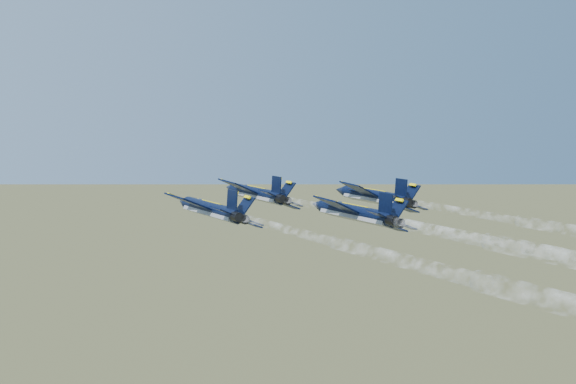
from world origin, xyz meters
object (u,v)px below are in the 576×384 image
jet_lead (256,193)px  jet_left (210,209)px  jet_right (374,196)px  jet_slot (354,213)px

jet_lead → jet_left: bearing=-138.7°
jet_right → jet_slot: (-10.30, -10.11, 0.00)m
jet_right → jet_slot: size_ratio=1.00×
jet_lead → jet_slot: same height
jet_left → jet_slot: bearing=-41.4°
jet_left → jet_slot: size_ratio=1.00×
jet_lead → jet_left: same height
jet_lead → jet_right: same height
jet_right → jet_slot: 14.43m
jet_lead → jet_left: 15.14m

